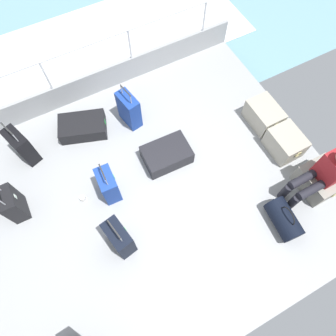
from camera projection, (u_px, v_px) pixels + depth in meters
The scene contains 17 objects.
ground_plane at pixel (154, 193), 4.57m from camera, with size 4.40×5.20×0.06m, color #939699.
gunwale_port at pixel (96, 82), 5.17m from camera, with size 0.06×5.20×0.45m, color #939699.
railing_port at pixel (88, 57), 4.67m from camera, with size 0.04×4.20×1.02m.
sea_wake at pixel (75, 53), 6.22m from camera, with size 12.00×12.00×0.01m.
cargo_crate_0 at pixel (264, 115), 4.93m from camera, with size 0.61×0.41×0.36m.
cargo_crate_1 at pixel (285, 143), 4.69m from camera, with size 0.57×0.43×0.38m.
cargo_crate_2 at pixel (319, 180), 4.43m from camera, with size 0.59×0.50×0.37m.
passenger_seated at pixel (321, 175), 4.06m from camera, with size 0.34×0.66×1.07m.
suitcase_0 at pixel (129, 110), 4.83m from camera, with size 0.43×0.27×0.77m.
suitcase_1 at pixel (119, 238), 3.96m from camera, with size 0.45×0.30×0.76m.
suitcase_2 at pixel (22, 146), 4.55m from camera, with size 0.46×0.33×0.79m.
suitcase_3 at pixel (108, 185), 4.31m from camera, with size 0.39×0.24×0.72m.
suitcase_4 at pixel (13, 204), 4.18m from camera, with size 0.37×0.23×0.73m.
suitcase_5 at pixel (83, 127), 4.90m from camera, with size 0.67×0.84×0.24m.
suitcase_7 at pixel (167, 155), 4.67m from camera, with size 0.51×0.72×0.26m.
duffel_bag at pixel (284, 219), 4.21m from camera, with size 0.59×0.36×0.46m.
paper_cup at pixel (83, 198), 4.45m from camera, with size 0.08×0.08×0.10m, color white.
Camera 1 is at (1.53, -0.58, 4.26)m, focal length 32.60 mm.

